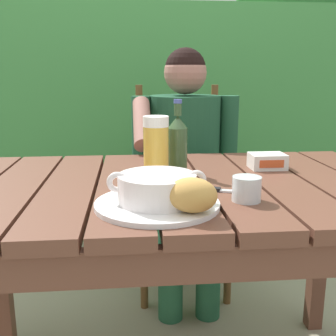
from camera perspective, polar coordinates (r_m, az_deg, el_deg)
dining_table at (r=1.23m, az=1.10°, el=-6.31°), size 1.37×0.82×0.77m
hedge_backdrop at (r=2.90m, az=-0.48°, el=11.41°), size 3.69×0.91×2.16m
chair_near_diner at (r=2.10m, az=1.67°, el=-3.39°), size 0.43×0.44×1.02m
person_eating at (r=1.85m, az=2.40°, el=1.34°), size 0.48×0.47×1.19m
serving_plate at (r=0.98m, az=-1.52°, el=-5.04°), size 0.30×0.30×0.01m
soup_bowl at (r=0.96m, az=-1.54°, el=-2.72°), size 0.24×0.19×0.08m
bread_roll at (r=0.89m, az=3.27°, el=-3.78°), size 0.13×0.12×0.08m
beer_glass at (r=1.19m, az=-1.68°, el=2.75°), size 0.07×0.07×0.19m
beer_bottle at (r=1.28m, az=1.35°, el=3.45°), size 0.06×0.06×0.23m
water_glass_small at (r=1.03m, az=10.90°, el=-2.87°), size 0.07×0.07×0.06m
butter_tub at (r=1.39m, az=13.68°, el=0.94°), size 0.11×0.09×0.05m
table_knife at (r=1.11m, az=7.15°, el=-3.06°), size 0.16×0.08×0.01m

